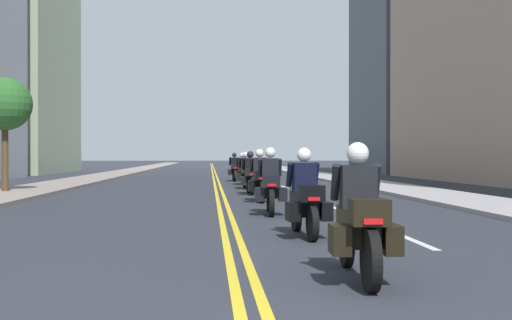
{
  "coord_description": "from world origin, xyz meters",
  "views": [
    {
      "loc": [
        -0.4,
        -2.41,
        1.44
      ],
      "look_at": [
        1.03,
        16.6,
        1.31
      ],
      "focal_mm": 43.87,
      "sensor_mm": 36.0,
      "label": 1
    }
  ],
  "objects_px": {
    "motorcycle_5": "(246,173)",
    "motorcycle_6": "(242,171)",
    "motorcycle_1": "(305,200)",
    "motorcycle_3": "(260,180)",
    "motorcycle_0": "(359,223)",
    "motorcycle_7": "(234,170)",
    "street_tree_0": "(5,105)",
    "motorcycle_2": "(270,187)",
    "motorcycle_4": "(250,176)"
  },
  "relations": [
    {
      "from": "motorcycle_2",
      "to": "motorcycle_5",
      "type": "bearing_deg",
      "value": 92.75
    },
    {
      "from": "motorcycle_2",
      "to": "motorcycle_5",
      "type": "height_order",
      "value": "motorcycle_2"
    },
    {
      "from": "motorcycle_0",
      "to": "motorcycle_7",
      "type": "relative_size",
      "value": 0.95
    },
    {
      "from": "motorcycle_5",
      "to": "motorcycle_2",
      "type": "bearing_deg",
      "value": -91.03
    },
    {
      "from": "motorcycle_5",
      "to": "motorcycle_0",
      "type": "bearing_deg",
      "value": -90.21
    },
    {
      "from": "motorcycle_5",
      "to": "motorcycle_3",
      "type": "bearing_deg",
      "value": -90.63
    },
    {
      "from": "motorcycle_3",
      "to": "street_tree_0",
      "type": "relative_size",
      "value": 0.51
    },
    {
      "from": "motorcycle_1",
      "to": "motorcycle_3",
      "type": "height_order",
      "value": "motorcycle_3"
    },
    {
      "from": "motorcycle_1",
      "to": "motorcycle_6",
      "type": "xyz_separation_m",
      "value": [
        -0.04,
        20.13,
        0.01
      ]
    },
    {
      "from": "motorcycle_2",
      "to": "street_tree_0",
      "type": "relative_size",
      "value": 0.49
    },
    {
      "from": "motorcycle_1",
      "to": "motorcycle_0",
      "type": "bearing_deg",
      "value": -92.22
    },
    {
      "from": "motorcycle_1",
      "to": "motorcycle_5",
      "type": "relative_size",
      "value": 0.94
    },
    {
      "from": "motorcycle_0",
      "to": "motorcycle_5",
      "type": "distance_m",
      "value": 20.0
    },
    {
      "from": "motorcycle_5",
      "to": "motorcycle_4",
      "type": "bearing_deg",
      "value": -91.31
    },
    {
      "from": "motorcycle_0",
      "to": "motorcycle_3",
      "type": "relative_size",
      "value": 0.97
    },
    {
      "from": "motorcycle_1",
      "to": "motorcycle_4",
      "type": "height_order",
      "value": "motorcycle_4"
    },
    {
      "from": "motorcycle_0",
      "to": "motorcycle_2",
      "type": "height_order",
      "value": "motorcycle_2"
    },
    {
      "from": "motorcycle_3",
      "to": "street_tree_0",
      "type": "xyz_separation_m",
      "value": [
        -9.19,
        4.48,
        2.67
      ]
    },
    {
      "from": "motorcycle_2",
      "to": "motorcycle_3",
      "type": "xyz_separation_m",
      "value": [
        0.08,
        4.27,
        -0.0
      ]
    },
    {
      "from": "motorcycle_5",
      "to": "street_tree_0",
      "type": "xyz_separation_m",
      "value": [
        -9.19,
        -3.12,
        2.66
      ]
    },
    {
      "from": "motorcycle_2",
      "to": "motorcycle_6",
      "type": "relative_size",
      "value": 0.93
    },
    {
      "from": "motorcycle_2",
      "to": "motorcycle_4",
      "type": "xyz_separation_m",
      "value": [
        0.04,
        8.04,
        -0.01
      ]
    },
    {
      "from": "street_tree_0",
      "to": "motorcycle_2",
      "type": "bearing_deg",
      "value": -43.87
    },
    {
      "from": "motorcycle_5",
      "to": "street_tree_0",
      "type": "distance_m",
      "value": 10.06
    },
    {
      "from": "motorcycle_0",
      "to": "street_tree_0",
      "type": "height_order",
      "value": "street_tree_0"
    },
    {
      "from": "motorcycle_5",
      "to": "motorcycle_6",
      "type": "bearing_deg",
      "value": 88.41
    },
    {
      "from": "motorcycle_3",
      "to": "street_tree_0",
      "type": "bearing_deg",
      "value": 153.31
    },
    {
      "from": "motorcycle_4",
      "to": "street_tree_0",
      "type": "height_order",
      "value": "street_tree_0"
    },
    {
      "from": "motorcycle_7",
      "to": "street_tree_0",
      "type": "xyz_separation_m",
      "value": [
        -9.03,
        -11.33,
        2.68
      ]
    },
    {
      "from": "motorcycle_0",
      "to": "motorcycle_3",
      "type": "distance_m",
      "value": 12.39
    },
    {
      "from": "motorcycle_4",
      "to": "motorcycle_7",
      "type": "relative_size",
      "value": 0.95
    },
    {
      "from": "motorcycle_3",
      "to": "motorcycle_4",
      "type": "distance_m",
      "value": 3.77
    },
    {
      "from": "street_tree_0",
      "to": "motorcycle_5",
      "type": "bearing_deg",
      "value": 18.75
    },
    {
      "from": "motorcycle_2",
      "to": "motorcycle_4",
      "type": "distance_m",
      "value": 8.04
    },
    {
      "from": "motorcycle_2",
      "to": "motorcycle_4",
      "type": "relative_size",
      "value": 0.97
    },
    {
      "from": "motorcycle_4",
      "to": "motorcycle_5",
      "type": "height_order",
      "value": "motorcycle_4"
    },
    {
      "from": "motorcycle_7",
      "to": "motorcycle_4",
      "type": "bearing_deg",
      "value": -90.25
    },
    {
      "from": "motorcycle_1",
      "to": "motorcycle_6",
      "type": "relative_size",
      "value": 0.9
    },
    {
      "from": "motorcycle_4",
      "to": "motorcycle_5",
      "type": "relative_size",
      "value": 1.0
    },
    {
      "from": "motorcycle_2",
      "to": "motorcycle_0",
      "type": "bearing_deg",
      "value": -85.23
    },
    {
      "from": "motorcycle_6",
      "to": "motorcycle_7",
      "type": "relative_size",
      "value": 0.99
    },
    {
      "from": "motorcycle_7",
      "to": "motorcycle_3",
      "type": "bearing_deg",
      "value": -90.21
    },
    {
      "from": "motorcycle_1",
      "to": "motorcycle_5",
      "type": "height_order",
      "value": "motorcycle_5"
    },
    {
      "from": "motorcycle_2",
      "to": "motorcycle_4",
      "type": "bearing_deg",
      "value": 92.89
    },
    {
      "from": "motorcycle_2",
      "to": "motorcycle_3",
      "type": "bearing_deg",
      "value": 92.05
    },
    {
      "from": "motorcycle_1",
      "to": "motorcycle_2",
      "type": "xyz_separation_m",
      "value": [
        -0.2,
        4.27,
        0.02
      ]
    },
    {
      "from": "motorcycle_3",
      "to": "motorcycle_4",
      "type": "xyz_separation_m",
      "value": [
        -0.04,
        3.77,
        -0.0
      ]
    },
    {
      "from": "motorcycle_4",
      "to": "motorcycle_7",
      "type": "bearing_deg",
      "value": 89.57
    },
    {
      "from": "street_tree_0",
      "to": "motorcycle_3",
      "type": "bearing_deg",
      "value": -26.02
    },
    {
      "from": "motorcycle_4",
      "to": "motorcycle_1",
      "type": "bearing_deg",
      "value": -90.22
    }
  ]
}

